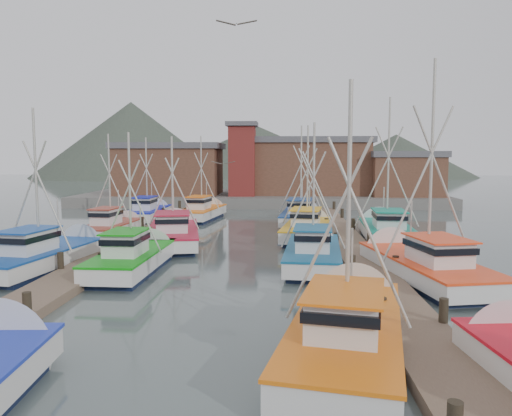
{
  "coord_description": "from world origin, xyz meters",
  "views": [
    {
      "loc": [
        2.71,
        -25.17,
        5.82
      ],
      "look_at": [
        1.06,
        5.72,
        2.6
      ],
      "focal_mm": 35.0,
      "sensor_mm": 36.0,
      "label": 1
    }
  ],
  "objects_px": {
    "boat_1": "(348,327)",
    "boat_4": "(136,257)",
    "lookout_tower": "(242,158)",
    "boat_12": "(204,212)",
    "boat_8": "(174,233)"
  },
  "relations": [
    {
      "from": "lookout_tower",
      "to": "boat_4",
      "type": "relative_size",
      "value": 1.01
    },
    {
      "from": "boat_1",
      "to": "boat_4",
      "type": "distance_m",
      "value": 13.7
    },
    {
      "from": "boat_4",
      "to": "lookout_tower",
      "type": "bearing_deg",
      "value": 86.93
    },
    {
      "from": "boat_1",
      "to": "boat_12",
      "type": "xyz_separation_m",
      "value": [
        -9.29,
        30.86,
        -0.0
      ]
    },
    {
      "from": "boat_1",
      "to": "boat_8",
      "type": "xyz_separation_m",
      "value": [
        -9.29,
        17.94,
        -0.0
      ]
    },
    {
      "from": "lookout_tower",
      "to": "boat_12",
      "type": "relative_size",
      "value": 0.98
    },
    {
      "from": "boat_1",
      "to": "boat_8",
      "type": "relative_size",
      "value": 0.96
    },
    {
      "from": "boat_4",
      "to": "boat_8",
      "type": "xyz_separation_m",
      "value": [
        0.18,
        8.04,
        0.0
      ]
    },
    {
      "from": "boat_1",
      "to": "boat_4",
      "type": "xyz_separation_m",
      "value": [
        -9.47,
        9.9,
        -0.0
      ]
    },
    {
      "from": "boat_4",
      "to": "boat_12",
      "type": "distance_m",
      "value": 20.96
    },
    {
      "from": "boat_1",
      "to": "boat_4",
      "type": "relative_size",
      "value": 1.19
    },
    {
      "from": "boat_8",
      "to": "boat_12",
      "type": "xyz_separation_m",
      "value": [
        -0.01,
        12.92,
        0.0
      ]
    },
    {
      "from": "lookout_tower",
      "to": "boat_4",
      "type": "xyz_separation_m",
      "value": [
        -2.75,
        -33.52,
        -4.87
      ]
    },
    {
      "from": "lookout_tower",
      "to": "boat_1",
      "type": "distance_m",
      "value": 44.2
    },
    {
      "from": "boat_4",
      "to": "boat_12",
      "type": "xyz_separation_m",
      "value": [
        0.18,
        20.96,
        0.0
      ]
    }
  ]
}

